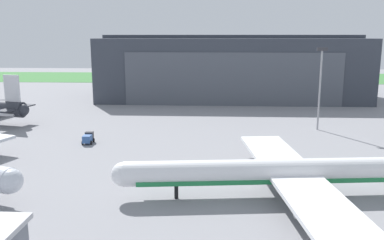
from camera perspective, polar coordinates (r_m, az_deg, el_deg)
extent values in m
plane|color=gray|center=(69.02, 4.43, -7.18)|extent=(440.00, 440.00, 0.00)
cube|color=#3F7C3D|center=(224.72, 3.56, 5.91)|extent=(440.00, 56.00, 0.08)
cube|color=#383D47|center=(151.21, 5.41, 7.19)|extent=(91.46, 38.44, 21.41)
cube|color=#4C515B|center=(132.12, 5.71, 5.62)|extent=(69.51, 0.30, 17.13)
cube|color=#383D47|center=(150.77, 5.49, 11.47)|extent=(91.46, 9.23, 1.20)
sphere|color=#282B33|center=(109.75, -22.46, 1.31)|extent=(3.05, 3.05, 3.05)
cube|color=silver|center=(110.70, -23.76, 4.05)|extent=(4.32, 1.37, 6.65)
cube|color=#282B33|center=(113.19, -22.35, 1.80)|extent=(4.17, 6.01, 0.28)
cube|color=#282B33|center=(108.73, -24.26, 1.28)|extent=(4.17, 6.01, 0.28)
cylinder|color=white|center=(59.10, 12.95, -6.94)|extent=(45.25, 8.44, 3.48)
sphere|color=white|center=(57.19, -9.53, -7.43)|extent=(3.34, 3.34, 3.34)
cube|color=#1E7A42|center=(59.40, 12.91, -7.82)|extent=(41.67, 8.07, 0.61)
cube|color=white|center=(69.54, 11.17, -4.43)|extent=(9.38, 20.66, 0.56)
cube|color=white|center=(49.82, 17.47, -11.29)|extent=(9.38, 20.66, 0.56)
cylinder|color=gray|center=(68.22, 10.81, -5.83)|extent=(3.50, 2.27, 1.91)
cylinder|color=gray|center=(51.42, 15.90, -11.98)|extent=(3.50, 2.27, 1.91)
cylinder|color=black|center=(57.78, -2.19, -9.94)|extent=(0.56, 0.56, 1.94)
cylinder|color=black|center=(62.14, 13.99, -8.71)|extent=(0.56, 0.56, 1.94)
cylinder|color=black|center=(58.89, 15.04, -9.92)|extent=(0.56, 0.56, 1.94)
sphere|color=silver|center=(58.57, -23.96, -7.76)|extent=(3.32, 3.32, 3.32)
cube|color=#2D2D33|center=(89.89, -14.07, -2.16)|extent=(1.66, 1.27, 1.83)
cube|color=#335693|center=(88.29, -14.35, -2.54)|extent=(1.71, 2.37, 1.47)
cylinder|color=black|center=(89.79, -13.51, -2.75)|extent=(0.30, 0.87, 0.86)
cylinder|color=black|center=(90.25, -14.61, -2.73)|extent=(0.30, 0.87, 0.86)
cylinder|color=black|center=(87.82, -13.84, -3.09)|extent=(0.30, 0.87, 0.86)
cylinder|color=black|center=(88.28, -14.97, -3.07)|extent=(0.30, 0.87, 0.86)
cylinder|color=#99999E|center=(102.02, 17.32, 3.87)|extent=(0.44, 0.44, 18.79)
cube|color=#333338|center=(101.26, 17.66, 9.37)|extent=(2.40, 0.50, 0.80)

